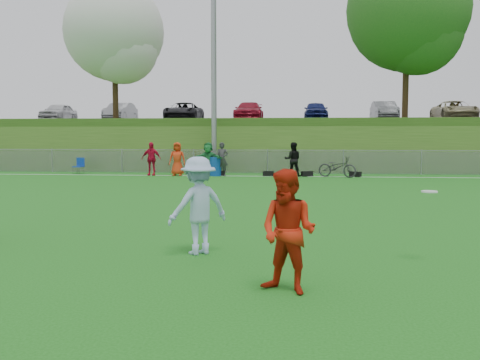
# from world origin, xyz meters

# --- Properties ---
(ground) EXTENTS (120.00, 120.00, 0.00)m
(ground) POSITION_xyz_m (0.00, 0.00, 0.00)
(ground) COLOR #185F14
(ground) RESTS_ON ground
(sideline_far) EXTENTS (60.00, 0.10, 0.01)m
(sideline_far) POSITION_xyz_m (0.00, 18.00, 0.01)
(sideline_far) COLOR white
(sideline_far) RESTS_ON ground
(fence) EXTENTS (58.00, 0.06, 1.30)m
(fence) POSITION_xyz_m (0.00, 20.00, 0.65)
(fence) COLOR gray
(fence) RESTS_ON ground
(light_pole) EXTENTS (1.20, 0.40, 12.15)m
(light_pole) POSITION_xyz_m (-3.00, 20.80, 6.71)
(light_pole) COLOR gray
(light_pole) RESTS_ON ground
(berm) EXTENTS (120.00, 18.00, 3.00)m
(berm) POSITION_xyz_m (0.00, 31.00, 1.50)
(berm) COLOR #2E5517
(berm) RESTS_ON ground
(parking_lot) EXTENTS (120.00, 12.00, 0.10)m
(parking_lot) POSITION_xyz_m (0.00, 33.00, 3.05)
(parking_lot) COLOR black
(parking_lot) RESTS_ON berm
(tree_white_flowering) EXTENTS (6.30, 6.30, 8.78)m
(tree_white_flowering) POSITION_xyz_m (-9.84, 24.92, 8.32)
(tree_white_flowering) COLOR black
(tree_white_flowering) RESTS_ON berm
(tree_green_near) EXTENTS (7.14, 7.14, 9.95)m
(tree_green_near) POSITION_xyz_m (8.16, 24.42, 9.03)
(tree_green_near) COLOR black
(tree_green_near) RESTS_ON berm
(car_row) EXTENTS (32.04, 5.18, 1.44)m
(car_row) POSITION_xyz_m (-1.17, 32.00, 3.82)
(car_row) COLOR silver
(car_row) RESTS_ON parking_lot
(spectator_row) EXTENTS (8.08, 0.78, 1.69)m
(spectator_row) POSITION_xyz_m (-2.68, 18.00, 0.85)
(spectator_row) COLOR red
(spectator_row) RESTS_ON ground
(gear_bags) EXTENTS (7.32, 0.51, 0.26)m
(gear_bags) POSITION_xyz_m (1.07, 18.10, 0.13)
(gear_bags) COLOR black
(gear_bags) RESTS_ON ground
(player_red_center) EXTENTS (0.98, 0.91, 1.62)m
(player_red_center) POSITION_xyz_m (1.32, -1.64, 0.81)
(player_red_center) COLOR red
(player_red_center) RESTS_ON ground
(player_blue) EXTENTS (1.25, 1.15, 1.69)m
(player_blue) POSITION_xyz_m (-0.25, 0.51, 0.84)
(player_blue) COLOR #A8C1E9
(player_blue) RESTS_ON ground
(frisbee) EXTENTS (0.26, 0.26, 0.02)m
(frisbee) POSITION_xyz_m (3.57, 0.31, 1.15)
(frisbee) COLOR white
(frisbee) RESTS_ON ground
(recycling_bin) EXTENTS (0.64, 0.64, 0.95)m
(recycling_bin) POSITION_xyz_m (-2.53, 18.05, 0.47)
(recycling_bin) COLOR #0E3F9C
(recycling_bin) RESTS_ON ground
(camp_chair) EXTENTS (0.55, 0.56, 0.85)m
(camp_chair) POSITION_xyz_m (-10.00, 18.82, 0.25)
(camp_chair) COLOR #0D3396
(camp_chair) RESTS_ON ground
(bicycle) EXTENTS (2.03, 1.44, 1.02)m
(bicycle) POSITION_xyz_m (3.51, 17.73, 0.51)
(bicycle) COLOR #2A2A2C
(bicycle) RESTS_ON ground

